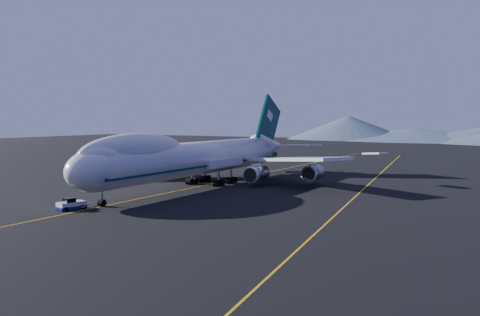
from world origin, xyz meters
The scene contains 5 objects.
ground centered at (0.00, 0.00, 0.00)m, with size 500.00×500.00×0.00m, color black.
taxiway_line_main centered at (0.00, 0.00, 0.01)m, with size 0.25×220.00×0.01m, color #DDA40D.
taxiway_line_side centered at (30.00, 10.00, 0.01)m, with size 0.25×200.00×0.01m, color #DDA40D.
boeing_747 centered at (0.00, 0.03, 5.81)m, with size 59.62×72.43×19.37m.
pushback_tug centered at (-2.12, -30.63, 0.56)m, with size 3.14×4.48×1.78m.
Camera 1 is at (57.24, -87.35, 13.55)m, focal length 40.00 mm.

